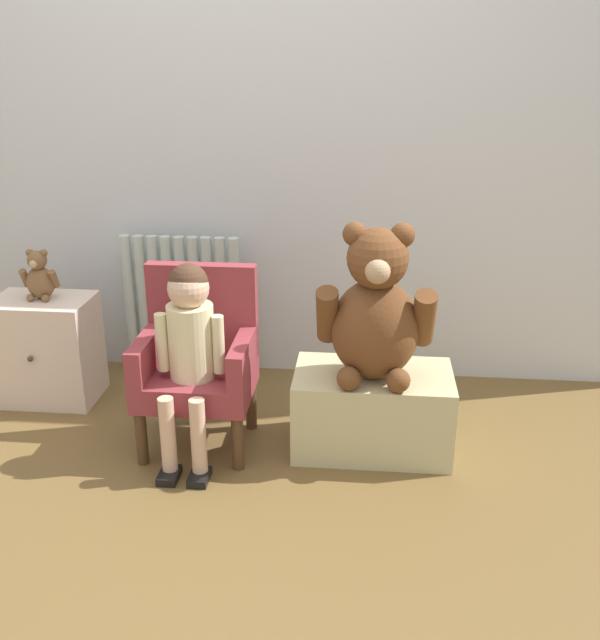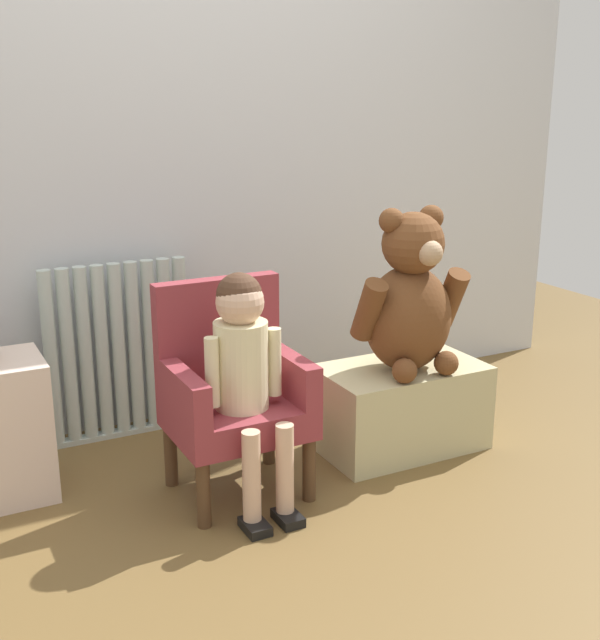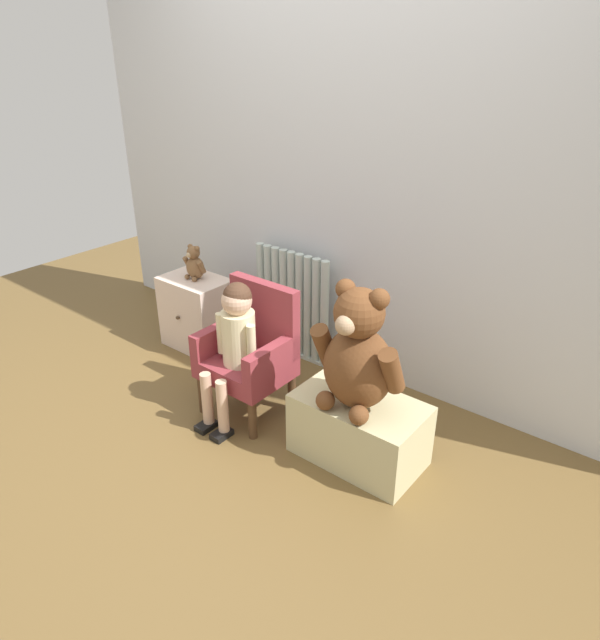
{
  "view_description": "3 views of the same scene",
  "coord_description": "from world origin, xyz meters",
  "px_view_note": "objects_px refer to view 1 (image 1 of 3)",
  "views": [
    {
      "loc": [
        0.58,
        -2.04,
        1.46
      ],
      "look_at": [
        0.34,
        0.36,
        0.54
      ],
      "focal_mm": 40.0,
      "sensor_mm": 36.0,
      "label": 1
    },
    {
      "loc": [
        -0.98,
        -1.87,
        1.28
      ],
      "look_at": [
        0.22,
        0.45,
        0.53
      ],
      "focal_mm": 45.0,
      "sensor_mm": 36.0,
      "label": 2
    },
    {
      "loc": [
        1.74,
        -1.45,
        1.79
      ],
      "look_at": [
        0.25,
        0.42,
        0.61
      ],
      "focal_mm": 32.0,
      "sensor_mm": 36.0,
      "label": 3
    }
  ],
  "objects_px": {
    "large_teddy_bear": "(376,312)",
    "low_bench": "(372,410)",
    "child_armchair": "(198,358)",
    "child_figure": "(189,335)",
    "small_teddy_bear": "(40,277)",
    "radiator": "(183,308)",
    "small_dresser": "(47,349)"
  },
  "relations": [
    {
      "from": "large_teddy_bear",
      "to": "low_bench",
      "type": "bearing_deg",
      "value": 85.66
    },
    {
      "from": "low_bench",
      "to": "large_teddy_bear",
      "type": "xyz_separation_m",
      "value": [
        -0.0,
        -0.04,
        0.42
      ]
    },
    {
      "from": "small_teddy_bear",
      "to": "low_bench",
      "type": "bearing_deg",
      "value": -11.83
    },
    {
      "from": "child_figure",
      "to": "low_bench",
      "type": "distance_m",
      "value": 0.76
    },
    {
      "from": "child_figure",
      "to": "large_teddy_bear",
      "type": "relative_size",
      "value": 1.28
    },
    {
      "from": "small_teddy_bear",
      "to": "child_figure",
      "type": "bearing_deg",
      "value": -29.03
    },
    {
      "from": "child_armchair",
      "to": "child_figure",
      "type": "bearing_deg",
      "value": -90.0
    },
    {
      "from": "low_bench",
      "to": "large_teddy_bear",
      "type": "distance_m",
      "value": 0.42
    },
    {
      "from": "child_armchair",
      "to": "low_bench",
      "type": "distance_m",
      "value": 0.7
    },
    {
      "from": "small_dresser",
      "to": "child_figure",
      "type": "height_order",
      "value": "child_figure"
    },
    {
      "from": "radiator",
      "to": "large_teddy_bear",
      "type": "height_order",
      "value": "large_teddy_bear"
    },
    {
      "from": "large_teddy_bear",
      "to": "small_teddy_bear",
      "type": "relative_size",
      "value": 2.71
    },
    {
      "from": "large_teddy_bear",
      "to": "radiator",
      "type": "bearing_deg",
      "value": 144.76
    },
    {
      "from": "child_armchair",
      "to": "large_teddy_bear",
      "type": "xyz_separation_m",
      "value": [
        0.67,
        -0.03,
        0.22
      ]
    },
    {
      "from": "child_armchair",
      "to": "low_bench",
      "type": "bearing_deg",
      "value": 0.45
    },
    {
      "from": "radiator",
      "to": "child_armchair",
      "type": "distance_m",
      "value": 0.63
    },
    {
      "from": "radiator",
      "to": "small_teddy_bear",
      "type": "bearing_deg",
      "value": -151.44
    },
    {
      "from": "child_figure",
      "to": "small_teddy_bear",
      "type": "xyz_separation_m",
      "value": [
        -0.74,
        0.41,
        0.07
      ]
    },
    {
      "from": "child_figure",
      "to": "small_teddy_bear",
      "type": "relative_size",
      "value": 3.47
    },
    {
      "from": "child_figure",
      "to": "small_teddy_bear",
      "type": "distance_m",
      "value": 0.85
    },
    {
      "from": "large_teddy_bear",
      "to": "small_teddy_bear",
      "type": "height_order",
      "value": "large_teddy_bear"
    },
    {
      "from": "child_armchair",
      "to": "small_dresser",
      "type": "bearing_deg",
      "value": 158.71
    },
    {
      "from": "low_bench",
      "to": "radiator",
      "type": "bearing_deg",
      "value": 146.53
    },
    {
      "from": "small_dresser",
      "to": "low_bench",
      "type": "height_order",
      "value": "small_dresser"
    },
    {
      "from": "low_bench",
      "to": "large_teddy_bear",
      "type": "bearing_deg",
      "value": -94.34
    },
    {
      "from": "small_dresser",
      "to": "child_armchair",
      "type": "distance_m",
      "value": 0.81
    },
    {
      "from": "radiator",
      "to": "low_bench",
      "type": "xyz_separation_m",
      "value": [
        0.88,
        -0.58,
        -0.18
      ]
    },
    {
      "from": "child_armchair",
      "to": "child_figure",
      "type": "height_order",
      "value": "child_figure"
    },
    {
      "from": "radiator",
      "to": "low_bench",
      "type": "height_order",
      "value": "radiator"
    },
    {
      "from": "small_teddy_bear",
      "to": "small_dresser",
      "type": "bearing_deg",
      "value": -125.23
    },
    {
      "from": "radiator",
      "to": "small_teddy_bear",
      "type": "distance_m",
      "value": 0.64
    },
    {
      "from": "child_figure",
      "to": "low_bench",
      "type": "height_order",
      "value": "child_figure"
    }
  ]
}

